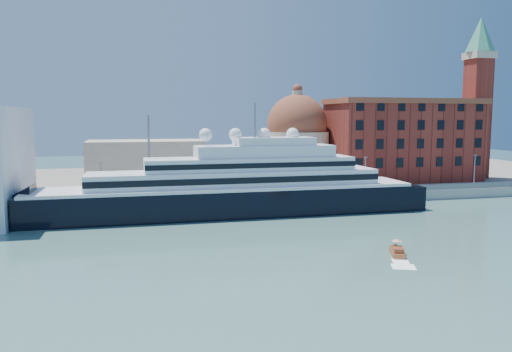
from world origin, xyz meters
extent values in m
plane|color=#3D6A64|center=(0.00, 0.00, 0.00)|extent=(400.00, 400.00, 0.00)
cube|color=gray|center=(0.00, 34.00, 1.25)|extent=(180.00, 10.00, 2.50)
cube|color=slate|center=(0.00, 75.00, 1.00)|extent=(260.00, 72.00, 2.00)
cube|color=slate|center=(0.00, 29.50, 3.10)|extent=(180.00, 0.10, 1.20)
cube|color=black|center=(-5.05, 23.00, 2.24)|extent=(79.44, 12.22, 6.62)
cone|color=black|center=(-46.81, 23.00, 2.24)|extent=(10.18, 12.22, 12.22)
cube|color=black|center=(34.67, 23.00, 2.04)|extent=(6.11, 11.20, 6.11)
cube|color=white|center=(-5.05, 23.00, 5.81)|extent=(77.40, 12.43, 0.61)
cube|color=white|center=(-3.01, 23.00, 7.64)|extent=(59.07, 10.18, 3.06)
cube|color=black|center=(-3.01, 17.91, 7.64)|extent=(59.07, 0.15, 1.22)
cube|color=white|center=(0.04, 23.00, 10.49)|extent=(42.78, 9.17, 2.65)
cube|color=white|center=(3.10, 23.00, 13.04)|extent=(28.52, 8.15, 2.44)
cube|color=white|center=(5.13, 23.00, 15.07)|extent=(16.30, 7.13, 1.63)
cylinder|color=slate|center=(1.06, 23.00, 19.35)|extent=(0.31, 0.31, 7.13)
sphere|color=white|center=(-9.13, 23.00, 16.50)|extent=(2.65, 2.65, 2.65)
sphere|color=white|center=(-3.01, 23.00, 16.50)|extent=(2.65, 2.65, 2.65)
sphere|color=white|center=(3.10, 23.00, 16.50)|extent=(2.65, 2.65, 2.65)
sphere|color=white|center=(9.21, 23.00, 16.50)|extent=(2.65, 2.65, 2.65)
cube|color=maroon|center=(13.57, -13.03, 0.30)|extent=(3.45, 5.37, 0.85)
cube|color=maroon|center=(13.25, -13.82, 1.02)|extent=(2.05, 2.48, 0.68)
cylinder|color=slate|center=(13.72, -12.64, 1.36)|extent=(0.05, 0.05, 1.36)
cone|color=red|center=(13.72, -12.64, 2.13)|extent=(1.53, 1.53, 0.34)
cube|color=maroon|center=(52.00, 52.00, 13.00)|extent=(42.00, 18.00, 22.00)
cube|color=brown|center=(52.00, 52.00, 24.50)|extent=(43.00, 19.00, 1.50)
cube|color=maroon|center=(76.00, 52.00, 19.50)|extent=(6.00, 6.00, 35.00)
cube|color=beige|center=(76.00, 52.00, 38.00)|extent=(7.00, 7.00, 2.00)
cone|color=#3F8A6F|center=(76.00, 52.00, 44.00)|extent=(8.40, 8.40, 10.00)
cylinder|color=beige|center=(22.00, 58.00, 9.00)|extent=(18.00, 18.00, 14.00)
sphere|color=brown|center=(22.00, 58.00, 18.00)|extent=(17.00, 17.00, 17.00)
cylinder|color=beige|center=(22.00, 58.00, 26.00)|extent=(3.00, 3.00, 3.00)
cube|color=beige|center=(8.00, 56.00, 7.00)|extent=(18.00, 14.00, 10.00)
cube|color=beige|center=(-20.00, 58.00, 8.00)|extent=(30.00, 16.00, 12.00)
cylinder|color=slate|center=(-30.00, 31.00, 6.50)|extent=(0.24, 0.24, 8.00)
cube|color=slate|center=(-30.00, 31.00, 10.60)|extent=(0.80, 0.30, 0.25)
cylinder|color=slate|center=(0.00, 31.00, 6.50)|extent=(0.24, 0.24, 8.00)
cube|color=slate|center=(0.00, 31.00, 10.60)|extent=(0.80, 0.30, 0.25)
cylinder|color=slate|center=(30.00, 31.00, 6.50)|extent=(0.24, 0.24, 8.00)
cube|color=slate|center=(30.00, 31.00, 10.60)|extent=(0.80, 0.30, 0.25)
cylinder|color=slate|center=(60.00, 31.00, 6.50)|extent=(0.24, 0.24, 8.00)
cube|color=slate|center=(60.00, 31.00, 10.60)|extent=(0.80, 0.30, 0.25)
cylinder|color=slate|center=(-20.00, 33.00, 11.50)|extent=(0.50, 0.50, 18.00)
camera|label=1|loc=(-23.45, -76.78, 19.83)|focal=35.00mm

